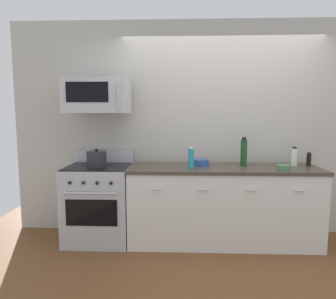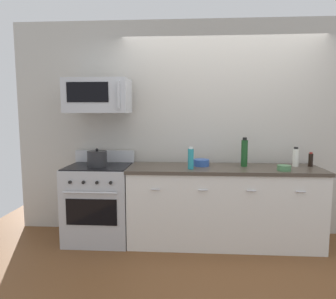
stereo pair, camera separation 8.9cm
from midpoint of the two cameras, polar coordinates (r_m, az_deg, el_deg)
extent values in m
plane|color=brown|center=(3.91, 9.38, -16.64)|extent=(6.39, 6.39, 0.00)
cube|color=#B7B2A8|center=(4.00, 9.03, 3.89)|extent=(5.33, 0.10, 2.70)
cube|color=silver|center=(3.75, 9.52, -10.46)|extent=(2.21, 0.62, 0.88)
cube|color=#473D33|center=(3.64, 9.66, -3.53)|extent=(2.24, 0.65, 0.04)
cube|color=black|center=(3.63, 9.97, -17.66)|extent=(2.21, 0.02, 0.10)
cylinder|color=silver|center=(3.35, -3.00, -7.48)|extent=(0.10, 0.02, 0.02)
cylinder|color=silver|center=(3.34, 5.89, -7.54)|extent=(0.10, 0.02, 0.02)
cylinder|color=silver|center=(3.41, 14.62, -7.42)|extent=(0.10, 0.02, 0.02)
cylinder|color=silver|center=(3.56, 22.80, -7.15)|extent=(0.10, 0.02, 0.02)
cube|color=#B7BABF|center=(3.86, -13.42, -9.84)|extent=(0.76, 0.64, 0.91)
cube|color=black|center=(3.56, -14.84, -11.38)|extent=(0.58, 0.01, 0.30)
cylinder|color=#B7BABF|center=(3.47, -15.11, -7.92)|extent=(0.61, 0.02, 0.02)
cube|color=#B7BABF|center=(4.02, -12.52, -1.34)|extent=(0.76, 0.06, 0.16)
cube|color=black|center=(3.75, -13.61, -3.08)|extent=(0.73, 0.61, 0.01)
cylinder|color=black|center=(3.54, -18.60, -5.92)|extent=(0.04, 0.02, 0.04)
cylinder|color=black|center=(3.49, -16.25, -6.02)|extent=(0.04, 0.02, 0.04)
cylinder|color=black|center=(3.44, -13.84, -6.11)|extent=(0.04, 0.02, 0.04)
cylinder|color=black|center=(3.40, -11.36, -6.19)|extent=(0.04, 0.02, 0.04)
cube|color=#B7BABF|center=(3.75, -13.76, 9.70)|extent=(0.74, 0.40, 0.40)
cube|color=black|center=(3.58, -15.62, 10.32)|extent=(0.48, 0.01, 0.22)
cube|color=#B7BABF|center=(3.47, -9.96, 10.05)|extent=(0.02, 0.04, 0.30)
cylinder|color=#19471E|center=(3.72, 13.30, -0.66)|extent=(0.08, 0.08, 0.31)
cylinder|color=black|center=(3.70, 13.37, 1.99)|extent=(0.05, 0.05, 0.03)
cylinder|color=teal|center=(3.44, 3.57, -1.78)|extent=(0.07, 0.07, 0.23)
cylinder|color=white|center=(3.42, 3.59, 0.31)|extent=(0.04, 0.04, 0.02)
cylinder|color=silver|center=(3.92, 21.89, -1.35)|extent=(0.07, 0.07, 0.21)
cylinder|color=black|center=(3.91, 21.97, 0.33)|extent=(0.05, 0.05, 0.02)
cylinder|color=black|center=(4.00, 24.24, -1.72)|extent=(0.05, 0.05, 0.15)
cylinder|color=maroon|center=(3.99, 24.30, -0.51)|extent=(0.03, 0.03, 0.02)
cylinder|color=#477A4C|center=(3.60, 20.08, -3.16)|extent=(0.15, 0.15, 0.06)
torus|color=#477A4C|center=(3.60, 20.10, -2.75)|extent=(0.15, 0.15, 0.01)
cylinder|color=#477A4C|center=(3.61, 20.07, -3.56)|extent=(0.08, 0.08, 0.01)
cylinder|color=#2D519E|center=(3.68, 5.47, -2.44)|extent=(0.19, 0.19, 0.08)
torus|color=#2D519E|center=(3.67, 5.48, -1.91)|extent=(0.19, 0.19, 0.01)
cylinder|color=#2D519E|center=(3.68, 5.47, -2.95)|extent=(0.11, 0.11, 0.01)
cylinder|color=#262628|center=(3.69, -13.86, -1.73)|extent=(0.23, 0.23, 0.18)
sphere|color=black|center=(3.68, -13.91, -0.09)|extent=(0.04, 0.04, 0.04)
camera|label=1|loc=(0.04, -90.72, -0.09)|focal=32.62mm
camera|label=2|loc=(0.04, 89.28, 0.09)|focal=32.62mm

